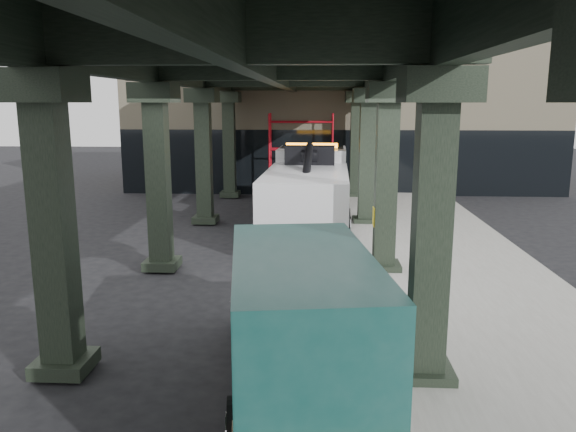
% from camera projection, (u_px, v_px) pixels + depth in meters
% --- Properties ---
extents(ground, '(90.00, 90.00, 0.00)m').
position_uv_depth(ground, '(281.00, 297.00, 13.24)').
color(ground, black).
rests_on(ground, ground).
extents(sidewalk, '(5.00, 40.00, 0.15)m').
position_uv_depth(sidewalk, '(455.00, 272.00, 14.94)').
color(sidewalk, gray).
rests_on(sidewalk, ground).
extents(lane_stripe, '(0.12, 38.00, 0.01)m').
position_uv_depth(lane_stripe, '(349.00, 273.00, 15.10)').
color(lane_stripe, silver).
rests_on(lane_stripe, ground).
extents(viaduct, '(7.40, 32.00, 6.40)m').
position_uv_depth(viaduct, '(270.00, 64.00, 14.13)').
color(viaduct, black).
rests_on(viaduct, ground).
extents(building, '(22.00, 10.00, 8.00)m').
position_uv_depth(building, '(339.00, 112.00, 31.91)').
color(building, '#C6B793').
rests_on(building, ground).
extents(scaffolding, '(3.08, 0.88, 4.00)m').
position_uv_depth(scaffolding, '(301.00, 153.00, 27.15)').
color(scaffolding, red).
rests_on(scaffolding, ground).
extents(tow_truck, '(3.09, 9.55, 3.10)m').
position_uv_depth(tow_truck, '(309.00, 187.00, 20.19)').
color(tow_truck, black).
rests_on(tow_truck, ground).
extents(towed_van, '(2.90, 5.86, 2.28)m').
position_uv_depth(towed_van, '(300.00, 314.00, 8.83)').
color(towed_van, '#12433E').
rests_on(towed_van, ground).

